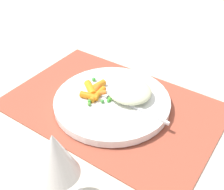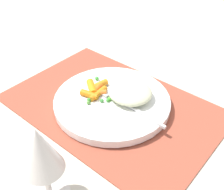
# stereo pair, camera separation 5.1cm
# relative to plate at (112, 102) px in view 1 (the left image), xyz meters

# --- Properties ---
(ground_plane) EXTENTS (2.40, 2.40, 0.00)m
(ground_plane) POSITION_rel_plate_xyz_m (0.00, 0.00, -0.01)
(ground_plane) COLOR beige
(placemat) EXTENTS (0.47, 0.31, 0.01)m
(placemat) POSITION_rel_plate_xyz_m (0.00, 0.00, -0.01)
(placemat) COLOR #9E4733
(placemat) RESTS_ON ground_plane
(plate) EXTENTS (0.26, 0.26, 0.02)m
(plate) POSITION_rel_plate_xyz_m (0.00, 0.00, 0.00)
(plate) COLOR white
(plate) RESTS_ON placemat
(rice_mound) EXTENTS (0.10, 0.09, 0.03)m
(rice_mound) POSITION_rel_plate_xyz_m (-0.03, -0.03, 0.02)
(rice_mound) COLOR beige
(rice_mound) RESTS_ON plate
(carrot_portion) EXTENTS (0.06, 0.08, 0.02)m
(carrot_portion) POSITION_rel_plate_xyz_m (0.04, 0.01, 0.02)
(carrot_portion) COLOR orange
(carrot_portion) RESTS_ON plate
(pea_scatter) EXTENTS (0.08, 0.09, 0.01)m
(pea_scatter) POSITION_rel_plate_xyz_m (0.03, 0.01, 0.01)
(pea_scatter) COLOR #589D3B
(pea_scatter) RESTS_ON plate
(fork) EXTENTS (0.20, 0.02, 0.01)m
(fork) POSITION_rel_plate_xyz_m (-0.02, 0.00, 0.01)
(fork) COLOR silver
(fork) RESTS_ON plate
(wine_glass) EXTENTS (0.07, 0.07, 0.15)m
(wine_glass) POSITION_rel_plate_xyz_m (-0.07, 0.24, 0.09)
(wine_glass) COLOR silver
(wine_glass) RESTS_ON ground_plane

